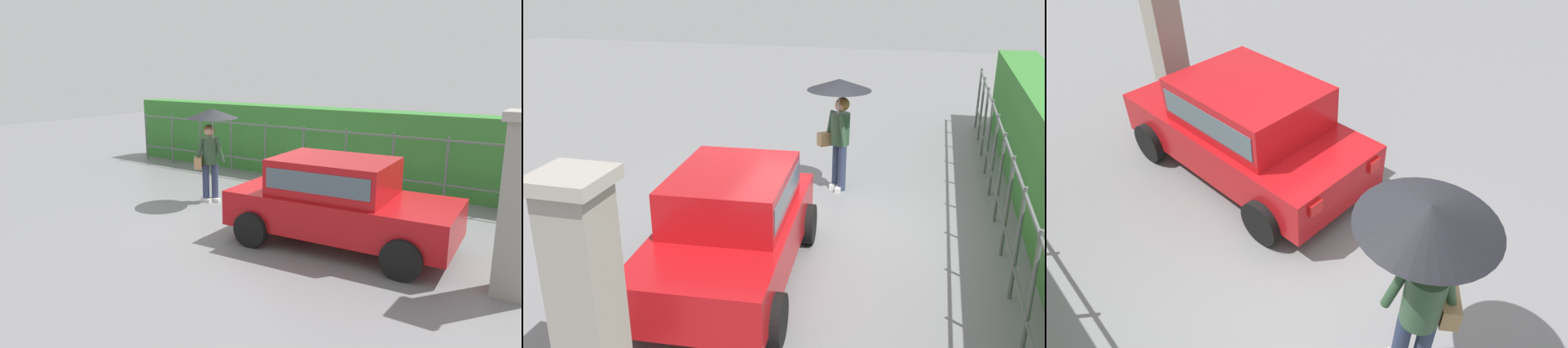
# 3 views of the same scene
# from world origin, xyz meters

# --- Properties ---
(ground_plane) EXTENTS (40.00, 40.00, 0.00)m
(ground_plane) POSITION_xyz_m (0.00, 0.00, 0.00)
(ground_plane) COLOR slate
(car) EXTENTS (3.83, 2.07, 1.48)m
(car) POSITION_xyz_m (2.21, -0.67, 0.80)
(car) COLOR #B71116
(car) RESTS_ON ground
(pedestrian) EXTENTS (1.13, 1.13, 2.08)m
(pedestrian) POSITION_xyz_m (-1.27, 0.14, 1.60)
(pedestrian) COLOR #2D3856
(pedestrian) RESTS_ON ground
(gate_pillar) EXTENTS (0.60, 0.60, 2.42)m
(gate_pillar) POSITION_xyz_m (4.94, -1.00, 1.24)
(gate_pillar) COLOR gray
(gate_pillar) RESTS_ON ground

